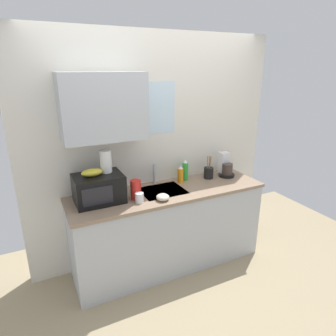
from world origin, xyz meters
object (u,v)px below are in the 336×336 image
paper_towel_roll (106,161)px  mug_white (139,198)px  microwave (99,188)px  utensil_crock (209,172)px  cereal_canister (136,190)px  small_bowl (163,197)px  dish_soap_bottle_orange (180,175)px  banana_bunch (92,173)px  dish_soap_bottle_green (185,170)px  coffee_maker (225,167)px

paper_towel_roll → mug_white: (0.24, -0.24, -0.33)m
microwave → utensil_crock: size_ratio=1.68×
cereal_canister → small_bowl: cereal_canister is taller
cereal_canister → mug_white: bearing=-88.9°
dish_soap_bottle_orange → cereal_canister: (-0.60, -0.19, 0.00)m
cereal_canister → dish_soap_bottle_orange: bearing=17.6°
cereal_canister → utensil_crock: size_ratio=0.71×
banana_bunch → mug_white: 0.51m
microwave → utensil_crock: (1.30, 0.07, -0.06)m
dish_soap_bottle_green → cereal_canister: dish_soap_bottle_green is taller
paper_towel_roll → dish_soap_bottle_orange: (0.84, 0.04, -0.29)m
cereal_canister → mug_white: cereal_canister is taller
banana_bunch → paper_towel_roll: bearing=18.4°
microwave → small_bowl: 0.62m
coffee_maker → mug_white: (-1.19, -0.25, -0.06)m
paper_towel_roll → small_bowl: (0.46, -0.30, -0.35)m
paper_towel_roll → dish_soap_bottle_orange: bearing=2.8°
banana_bunch → utensil_crock: bearing=3.0°
banana_bunch → cereal_canister: (0.39, -0.10, -0.21)m
paper_towel_roll → dish_soap_bottle_green: size_ratio=0.91×
microwave → paper_towel_roll: (0.10, 0.05, 0.24)m
small_bowl → mug_white: bearing=164.7°
paper_towel_roll → coffee_maker: paper_towel_roll is taller
dish_soap_bottle_orange → dish_soap_bottle_green: size_ratio=0.83×
microwave → banana_bunch: bearing=178.2°
microwave → utensil_crock: utensil_crock is taller
cereal_canister → microwave: bearing=163.9°
coffee_maker → small_bowl: 1.02m
microwave → dish_soap_bottle_orange: (0.94, 0.09, -0.04)m
dish_soap_bottle_green → dish_soap_bottle_orange: bearing=-149.2°
dish_soap_bottle_green → banana_bunch: bearing=-172.3°
coffee_maker → utensil_crock: coffee_maker is taller
coffee_maker → dish_soap_bottle_orange: size_ratio=1.39×
microwave → dish_soap_bottle_green: size_ratio=1.91×
microwave → paper_towel_roll: bearing=27.2°
utensil_crock → small_bowl: bearing=-156.7°
dish_soap_bottle_orange → dish_soap_bottle_green: (0.09, 0.05, 0.02)m
small_bowl → coffee_maker: bearing=17.6°
dish_soap_bottle_green → cereal_canister: 0.74m
dish_soap_bottle_orange → utensil_crock: 0.36m
cereal_canister → mug_white: 0.10m
microwave → paper_towel_roll: paper_towel_roll is taller
banana_bunch → coffee_maker: banana_bunch is taller
small_bowl → cereal_canister: bearing=145.9°
dish_soap_bottle_orange → mug_white: 0.66m
microwave → cereal_canister: bearing=-16.1°
banana_bunch → dish_soap_bottle_green: size_ratio=0.83×
paper_towel_roll → utensil_crock: 1.24m
dish_soap_bottle_orange → small_bowl: 0.51m
mug_white → coffee_maker: bearing=11.8°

